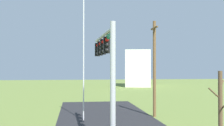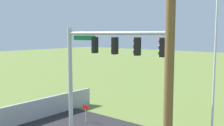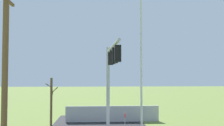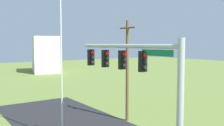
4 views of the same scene
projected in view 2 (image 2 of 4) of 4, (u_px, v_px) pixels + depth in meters
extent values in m
cube|color=#B7B5AD|center=(61.00, 124.00, 18.07)|extent=(6.00, 6.00, 0.01)
cube|color=#A8A8AD|center=(49.00, 106.00, 19.76)|extent=(0.20, 8.65, 1.45)
cylinder|color=#B2B5BA|center=(70.00, 78.00, 17.07)|extent=(0.28, 0.28, 6.58)
cylinder|color=#B2B5BA|center=(114.00, 33.00, 14.59)|extent=(7.18, 0.47, 0.20)
cube|color=#0F7238|center=(84.00, 38.00, 16.00)|extent=(1.80, 0.10, 0.28)
cube|color=black|center=(95.00, 45.00, 15.53)|extent=(0.25, 0.37, 0.96)
sphere|color=red|center=(93.00, 40.00, 15.59)|extent=(0.22, 0.22, 0.22)
sphere|color=black|center=(93.00, 45.00, 15.62)|extent=(0.22, 0.22, 0.22)
sphere|color=black|center=(93.00, 50.00, 15.65)|extent=(0.22, 0.22, 0.22)
cube|color=black|center=(115.00, 46.00, 14.64)|extent=(0.25, 0.37, 0.96)
sphere|color=red|center=(113.00, 40.00, 14.69)|extent=(0.22, 0.22, 0.22)
sphere|color=black|center=(113.00, 46.00, 14.73)|extent=(0.22, 0.22, 0.22)
sphere|color=black|center=(113.00, 51.00, 14.76)|extent=(0.22, 0.22, 0.22)
cube|color=black|center=(137.00, 46.00, 13.75)|extent=(0.25, 0.37, 0.96)
sphere|color=red|center=(135.00, 41.00, 13.80)|extent=(0.22, 0.22, 0.22)
sphere|color=black|center=(135.00, 46.00, 13.84)|extent=(0.22, 0.22, 0.22)
sphere|color=black|center=(135.00, 52.00, 13.87)|extent=(0.22, 0.22, 0.22)
cube|color=black|center=(163.00, 47.00, 12.85)|extent=(0.25, 0.37, 0.96)
sphere|color=red|center=(161.00, 41.00, 12.91)|extent=(0.22, 0.22, 0.22)
sphere|color=black|center=(160.00, 47.00, 12.94)|extent=(0.22, 0.22, 0.22)
sphere|color=black|center=(160.00, 53.00, 12.98)|extent=(0.22, 0.22, 0.22)
cylinder|color=silver|center=(215.00, 62.00, 12.24)|extent=(0.10, 0.10, 9.77)
cylinder|color=brown|center=(168.00, 110.00, 7.17)|extent=(0.26, 0.26, 8.23)
cylinder|color=silver|center=(86.00, 116.00, 18.44)|extent=(0.04, 0.04, 0.90)
cube|color=red|center=(86.00, 107.00, 18.37)|extent=(0.56, 0.02, 0.32)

